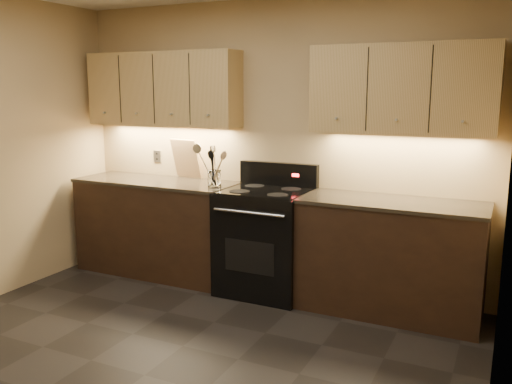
# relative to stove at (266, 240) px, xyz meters

# --- Properties ---
(floor) EXTENTS (4.00, 4.00, 0.00)m
(floor) POSITION_rel_stove_xyz_m (-0.08, -1.68, -0.48)
(floor) COLOR black
(floor) RESTS_ON ground
(wall_back) EXTENTS (4.00, 0.04, 2.60)m
(wall_back) POSITION_rel_stove_xyz_m (-0.08, 0.32, 0.82)
(wall_back) COLOR tan
(wall_back) RESTS_ON ground
(wall_right) EXTENTS (0.04, 4.00, 2.60)m
(wall_right) POSITION_rel_stove_xyz_m (1.92, -1.68, 0.82)
(wall_right) COLOR tan
(wall_right) RESTS_ON ground
(counter_left) EXTENTS (1.62, 0.62, 0.93)m
(counter_left) POSITION_rel_stove_xyz_m (-1.18, 0.02, -0.01)
(counter_left) COLOR black
(counter_left) RESTS_ON ground
(counter_right) EXTENTS (1.46, 0.62, 0.93)m
(counter_right) POSITION_rel_stove_xyz_m (1.10, 0.02, -0.01)
(counter_right) COLOR black
(counter_right) RESTS_ON ground
(stove) EXTENTS (0.76, 0.68, 1.14)m
(stove) POSITION_rel_stove_xyz_m (0.00, 0.00, 0.00)
(stove) COLOR black
(stove) RESTS_ON ground
(upper_cab_left) EXTENTS (1.60, 0.30, 0.70)m
(upper_cab_left) POSITION_rel_stove_xyz_m (-1.18, 0.17, 1.32)
(upper_cab_left) COLOR tan
(upper_cab_left) RESTS_ON wall_back
(upper_cab_right) EXTENTS (1.44, 0.30, 0.70)m
(upper_cab_right) POSITION_rel_stove_xyz_m (1.10, 0.17, 1.32)
(upper_cab_right) COLOR tan
(upper_cab_right) RESTS_ON wall_back
(outlet_plate) EXTENTS (0.08, 0.01, 0.12)m
(outlet_plate) POSITION_rel_stove_xyz_m (-1.38, 0.31, 0.64)
(outlet_plate) COLOR #B2B5BA
(outlet_plate) RESTS_ON wall_back
(utensil_crock) EXTENTS (0.16, 0.16, 0.15)m
(utensil_crock) POSITION_rel_stove_xyz_m (-0.50, -0.04, 0.52)
(utensil_crock) COLOR white
(utensil_crock) RESTS_ON counter_left
(cutting_board) EXTENTS (0.33, 0.17, 0.39)m
(cutting_board) POSITION_rel_stove_xyz_m (-0.99, 0.26, 0.64)
(cutting_board) COLOR tan
(cutting_board) RESTS_ON counter_left
(wooden_spoon) EXTENTS (0.18, 0.13, 0.32)m
(wooden_spoon) POSITION_rel_stove_xyz_m (-0.52, -0.05, 0.63)
(wooden_spoon) COLOR tan
(wooden_spoon) RESTS_ON utensil_crock
(black_spoon) EXTENTS (0.08, 0.17, 0.33)m
(black_spoon) POSITION_rel_stove_xyz_m (-0.51, -0.01, 0.63)
(black_spoon) COLOR black
(black_spoon) RESTS_ON utensil_crock
(black_turner) EXTENTS (0.14, 0.16, 0.38)m
(black_turner) POSITION_rel_stove_xyz_m (-0.50, -0.05, 0.65)
(black_turner) COLOR black
(black_turner) RESTS_ON utensil_crock
(steel_spatula) EXTENTS (0.15, 0.13, 0.38)m
(steel_spatula) POSITION_rel_stove_xyz_m (-0.48, -0.03, 0.65)
(steel_spatula) COLOR silver
(steel_spatula) RESTS_ON utensil_crock
(steel_skimmer) EXTENTS (0.27, 0.10, 0.39)m
(steel_skimmer) POSITION_rel_stove_xyz_m (-0.48, -0.06, 0.66)
(steel_skimmer) COLOR silver
(steel_skimmer) RESTS_ON utensil_crock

